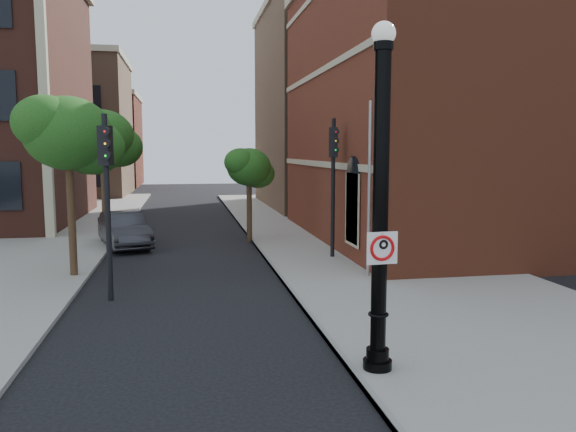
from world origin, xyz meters
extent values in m
plane|color=black|center=(0.00, 0.00, 0.00)|extent=(120.00, 120.00, 0.00)
cube|color=gray|center=(6.00, 10.00, 0.06)|extent=(8.00, 60.00, 0.12)
cube|color=gray|center=(-9.00, 18.00, 0.06)|extent=(10.00, 50.00, 0.12)
cube|color=gray|center=(2.05, 10.00, 0.07)|extent=(0.10, 60.00, 0.14)
cube|color=brown|center=(16.00, 14.00, 6.00)|extent=(22.00, 16.00, 12.00)
cube|color=black|center=(4.96, 9.00, 2.00)|extent=(0.08, 1.40, 2.40)
cube|color=#B8AF8F|center=(4.97, 14.00, 3.50)|extent=(0.06, 16.00, 0.25)
cube|color=#B8AF8F|center=(4.97, 14.00, 7.50)|extent=(0.06, 16.00, 0.25)
cube|color=#B8AF8F|center=(-7.00, 17.00, 7.00)|extent=(0.40, 0.40, 14.00)
cube|color=brown|center=(-12.00, 44.00, 6.00)|extent=(12.00, 12.00, 12.00)
cube|color=maroon|center=(-12.00, 58.00, 5.00)|extent=(12.00, 12.00, 10.00)
cube|color=brown|center=(16.00, 30.00, 7.00)|extent=(22.00, 14.00, 14.00)
cylinder|color=black|center=(2.49, -0.67, 0.14)|extent=(0.53, 0.53, 0.29)
cylinder|color=black|center=(2.49, -0.67, 0.38)|extent=(0.42, 0.42, 0.24)
cylinder|color=black|center=(2.49, -0.67, 3.04)|extent=(0.29, 0.29, 5.51)
torus|color=black|center=(2.49, -0.67, 1.14)|extent=(0.38, 0.38, 0.06)
cylinder|color=black|center=(2.49, -0.67, 5.87)|extent=(0.34, 0.34, 0.14)
sphere|color=silver|center=(2.49, -0.67, 6.08)|extent=(0.42, 0.42, 0.42)
cube|color=white|center=(2.48, -0.83, 2.39)|extent=(0.58, 0.06, 0.58)
cube|color=black|center=(2.48, -0.83, 2.65)|extent=(0.58, 0.04, 0.05)
cube|color=black|center=(2.48, -0.83, 2.12)|extent=(0.58, 0.04, 0.05)
cube|color=black|center=(2.22, -0.85, 2.39)|extent=(0.05, 0.01, 0.58)
cube|color=black|center=(2.75, -0.81, 2.39)|extent=(0.05, 0.01, 0.58)
torus|color=red|center=(2.48, -0.83, 2.39)|extent=(0.47, 0.09, 0.46)
cube|color=red|center=(2.48, -0.83, 2.39)|extent=(0.33, 0.03, 0.33)
cube|color=black|center=(2.43, -0.83, 2.39)|extent=(0.05, 0.01, 0.27)
torus|color=black|center=(2.51, -0.83, 2.45)|extent=(0.18, 0.07, 0.18)
cylinder|color=black|center=(2.48, -0.83, 2.65)|extent=(0.03, 0.02, 0.03)
imported|color=#2A2A2F|center=(-3.47, 14.38, 0.74)|extent=(2.76, 4.77, 1.49)
cylinder|color=black|center=(-2.96, 5.56, 2.53)|extent=(0.15, 0.15, 5.06)
cube|color=black|center=(-2.96, 5.56, 4.22)|extent=(0.40, 0.38, 1.05)
sphere|color=#E50505|center=(-2.91, 5.40, 4.58)|extent=(0.19, 0.19, 0.19)
sphere|color=#FF8C00|center=(-2.91, 5.40, 4.27)|extent=(0.19, 0.19, 0.19)
sphere|color=#00E519|center=(-2.91, 5.40, 3.95)|extent=(0.19, 0.19, 0.19)
cylinder|color=black|center=(4.52, 10.08, 2.63)|extent=(0.15, 0.15, 5.26)
cube|color=black|center=(4.52, 10.08, 4.38)|extent=(0.40, 0.38, 1.10)
sphere|color=#E50505|center=(4.56, 9.91, 4.77)|extent=(0.20, 0.20, 0.20)
sphere|color=#FF8C00|center=(4.56, 9.91, 4.44)|extent=(0.20, 0.20, 0.20)
sphere|color=#00E519|center=(4.56, 9.91, 4.11)|extent=(0.20, 0.20, 0.20)
cylinder|color=#999999|center=(4.80, 6.74, 2.81)|extent=(0.11, 0.11, 5.63)
cylinder|color=#382516|center=(-4.46, 8.56, 2.16)|extent=(0.24, 0.24, 4.32)
ellipsoid|color=#134612|center=(-4.46, 8.56, 4.63)|extent=(2.71, 2.71, 2.31)
ellipsoid|color=#134612|center=(-3.85, 9.05, 4.19)|extent=(2.10, 2.10, 1.78)
ellipsoid|color=#134612|center=(-5.02, 8.19, 4.93)|extent=(1.97, 1.97, 1.68)
cylinder|color=#382516|center=(-4.38, 15.44, 2.19)|extent=(0.24, 0.24, 4.38)
ellipsoid|color=#134612|center=(-4.38, 15.44, 4.69)|extent=(2.75, 2.75, 2.34)
ellipsoid|color=#134612|center=(-3.76, 15.94, 4.25)|extent=(2.13, 2.13, 1.81)
ellipsoid|color=#134612|center=(-4.95, 15.07, 5.00)|extent=(2.00, 2.00, 1.70)
cylinder|color=#382516|center=(1.92, 14.76, 1.57)|extent=(0.24, 0.24, 3.14)
ellipsoid|color=#134612|center=(1.92, 14.76, 3.36)|extent=(1.97, 1.97, 1.68)
ellipsoid|color=#134612|center=(2.37, 15.12, 3.05)|extent=(1.52, 1.52, 1.30)
ellipsoid|color=#134612|center=(1.52, 14.49, 3.59)|extent=(1.43, 1.43, 1.22)
camera|label=1|loc=(-0.91, -10.09, 4.09)|focal=35.00mm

